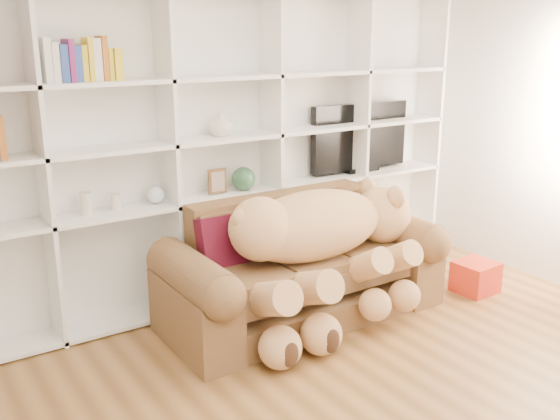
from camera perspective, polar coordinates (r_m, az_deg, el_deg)
wall_back at (r=4.93m, az=-6.45°, el=7.45°), size 5.00×0.02×2.70m
bookshelf at (r=4.72m, az=-8.27°, el=6.45°), size 4.43×0.35×2.40m
sofa at (r=4.69m, az=1.91°, el=-5.81°), size 2.10×0.91×0.88m
teddy_bear at (r=4.48m, az=3.83°, el=-2.81°), size 1.72×0.90×1.00m
throw_pillow at (r=4.43m, az=-5.05°, el=-2.95°), size 0.39×0.22×0.41m
gift_box at (r=5.41m, az=17.44°, el=-5.86°), size 0.33×0.31×0.25m
tv at (r=5.63m, az=7.28°, el=6.56°), size 1.03×0.18×0.61m
picture_frame at (r=4.81m, az=-5.76°, el=2.65°), size 0.15×0.03×0.19m
green_vase at (r=4.93m, az=-3.36°, el=2.87°), size 0.19×0.19×0.19m
figurine_tall at (r=4.46m, az=-17.33°, el=0.57°), size 0.09×0.09×0.16m
figurine_short at (r=4.52m, az=-14.78°, el=0.72°), size 0.09×0.09×0.12m
snow_globe at (r=4.62m, az=-11.32°, el=1.37°), size 0.13×0.13×0.13m
shelf_vase at (r=4.75m, az=-5.46°, el=7.88°), size 0.22×0.22×0.19m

